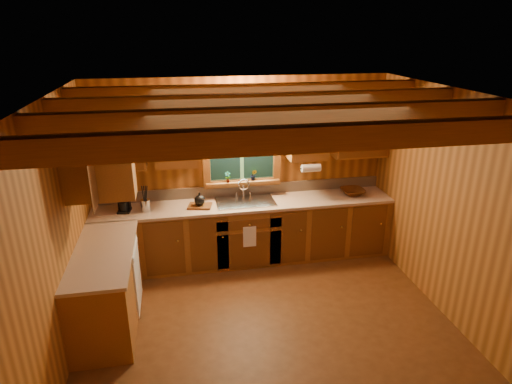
{
  "coord_description": "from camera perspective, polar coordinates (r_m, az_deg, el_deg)",
  "views": [
    {
      "loc": [
        -0.91,
        -3.99,
        3.2
      ],
      "look_at": [
        0.0,
        0.8,
        1.35
      ],
      "focal_mm": 30.44,
      "sensor_mm": 36.0,
      "label": 1
    }
  ],
  "objects": [
    {
      "name": "coffee_maker",
      "position": [
        6.04,
        -17.0,
        -1.15
      ],
      "size": [
        0.16,
        0.2,
        0.28
      ],
      "rotation": [
        0.0,
        0.0,
        -0.12
      ],
      "color": "black",
      "rests_on": "countertop"
    },
    {
      "name": "wicker_basket",
      "position": [
        6.54,
        12.58,
        0.04
      ],
      "size": [
        0.35,
        0.35,
        0.09
      ],
      "primitive_type": "imported",
      "rotation": [
        0.0,
        0.0,
        0.02
      ],
      "color": "#48230C",
      "rests_on": "countertop"
    },
    {
      "name": "window_sill",
      "position": [
        6.24,
        -1.76,
        1.29
      ],
      "size": [
        1.06,
        0.14,
        0.04
      ],
      "primitive_type": "cube",
      "color": "brown",
      "rests_on": "room"
    },
    {
      "name": "ceiling_beams",
      "position": [
        4.16,
        2.1,
        10.91
      ],
      "size": [
        4.2,
        2.54,
        0.18
      ],
      "color": "brown",
      "rests_on": "room"
    },
    {
      "name": "sink",
      "position": [
        6.14,
        -1.41,
        -1.7
      ],
      "size": [
        0.82,
        0.48,
        0.43
      ],
      "color": "silver",
      "rests_on": "countertop"
    },
    {
      "name": "cutting_board",
      "position": [
        5.99,
        -7.39,
        -1.84
      ],
      "size": [
        0.35,
        0.29,
        0.03
      ],
      "primitive_type": "cube",
      "rotation": [
        0.0,
        0.0,
        -0.23
      ],
      "color": "#603414",
      "rests_on": "countertop"
    },
    {
      "name": "base_cabinets",
      "position": [
        5.97,
        -5.57,
        -6.96
      ],
      "size": [
        4.2,
        2.22,
        0.86
      ],
      "color": "brown",
      "rests_on": "ground"
    },
    {
      "name": "dish_towel",
      "position": [
        5.97,
        -0.84,
        -5.9
      ],
      "size": [
        0.18,
        0.01,
        0.3
      ],
      "primitive_type": "cube",
      "color": "white",
      "rests_on": "base_cabinets"
    },
    {
      "name": "countertop",
      "position": [
        5.79,
        -5.6,
        -2.98
      ],
      "size": [
        4.2,
        2.24,
        0.04
      ],
      "color": "tan",
      "rests_on": "base_cabinets"
    },
    {
      "name": "wall_sconce",
      "position": [
        5.9,
        -1.75,
        10.65
      ],
      "size": [
        0.45,
        0.21,
        0.17
      ],
      "color": "black",
      "rests_on": "room"
    },
    {
      "name": "teakettle",
      "position": [
        5.96,
        -7.43,
        -1.06
      ],
      "size": [
        0.15,
        0.15,
        0.18
      ],
      "rotation": [
        0.0,
        0.0,
        0.22
      ],
      "color": "black",
      "rests_on": "cutting_board"
    },
    {
      "name": "paper_towel_roll",
      "position": [
        6.1,
        7.23,
        3.14
      ],
      "size": [
        0.27,
        0.11,
        0.11
      ],
      "primitive_type": "cylinder",
      "rotation": [
        0.0,
        1.57,
        0.0
      ],
      "color": "white",
      "rests_on": "upper_cabinets"
    },
    {
      "name": "utensil_crock",
      "position": [
        5.98,
        -14.34,
        -1.62
      ],
      "size": [
        0.13,
        0.13,
        0.36
      ],
      "rotation": [
        0.0,
        0.0,
        -0.34
      ],
      "color": "silver",
      "rests_on": "countertop"
    },
    {
      "name": "upper_cabinets",
      "position": [
        5.59,
        -6.94,
        6.54
      ],
      "size": [
        4.19,
        1.77,
        0.78
      ],
      "color": "brown",
      "rests_on": "room"
    },
    {
      "name": "room",
      "position": [
        4.52,
        1.91,
        -4.13
      ],
      "size": [
        4.2,
        4.2,
        4.2
      ],
      "color": "#5B3316",
      "rests_on": "ground"
    },
    {
      "name": "potted_plant_left",
      "position": [
        6.16,
        -3.74,
        1.96
      ],
      "size": [
        0.09,
        0.07,
        0.16
      ],
      "primitive_type": "imported",
      "rotation": [
        0.0,
        0.0,
        -0.21
      ],
      "color": "#603414",
      "rests_on": "window_sill"
    },
    {
      "name": "dishwasher_panel",
      "position": [
        5.46,
        -15.35,
        -10.55
      ],
      "size": [
        0.02,
        0.6,
        0.8
      ],
      "primitive_type": "cube",
      "color": "white",
      "rests_on": "base_cabinets"
    },
    {
      "name": "backsplash",
      "position": [
        6.35,
        -1.83,
        0.29
      ],
      "size": [
        4.2,
        0.02,
        0.16
      ],
      "primitive_type": "cube",
      "color": "tan",
      "rests_on": "room"
    },
    {
      "name": "window",
      "position": [
        6.16,
        -1.87,
        5.02
      ],
      "size": [
        1.12,
        0.08,
        1.0
      ],
      "color": "brown",
      "rests_on": "room"
    },
    {
      "name": "potted_plant_right",
      "position": [
        6.23,
        -0.32,
        2.25
      ],
      "size": [
        0.11,
        0.1,
        0.16
      ],
      "primitive_type": "imported",
      "rotation": [
        0.0,
        0.0,
        -0.35
      ],
      "color": "#603414",
      "rests_on": "window_sill"
    }
  ]
}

